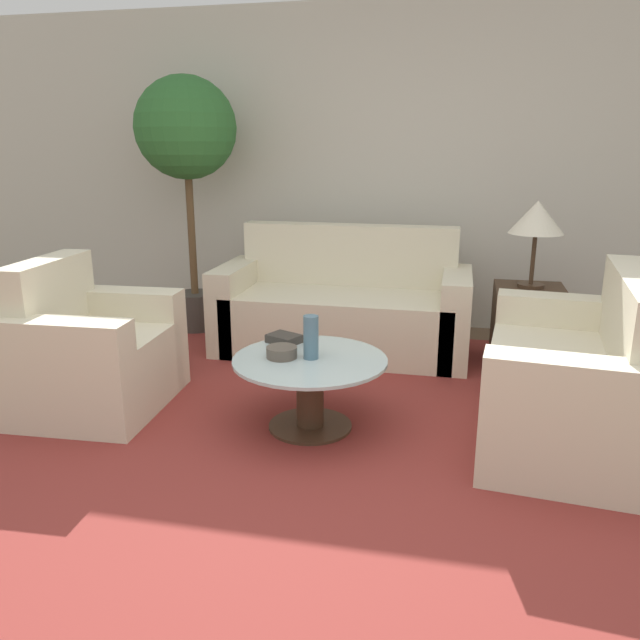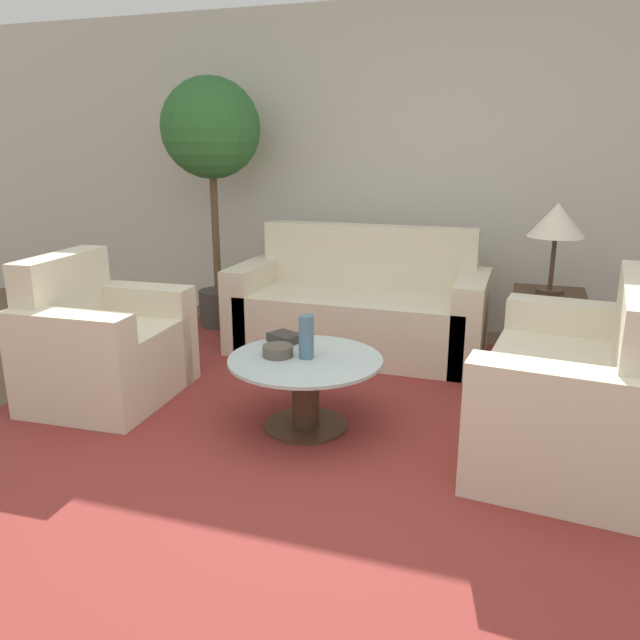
{
  "view_description": "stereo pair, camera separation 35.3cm",
  "coord_description": "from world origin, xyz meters",
  "px_view_note": "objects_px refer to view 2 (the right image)",
  "views": [
    {
      "loc": [
        0.59,
        -2.26,
        1.52
      ],
      "look_at": [
        -0.14,
        1.06,
        0.55
      ],
      "focal_mm": 35.0,
      "sensor_mm": 36.0,
      "label": 1
    },
    {
      "loc": [
        0.93,
        -2.16,
        1.52
      ],
      "look_at": [
        -0.14,
        1.06,
        0.55
      ],
      "focal_mm": 35.0,
      "sensor_mm": 36.0,
      "label": 2
    }
  ],
  "objects_px": {
    "potted_plant": "(211,141)",
    "table_lamp": "(557,222)",
    "bowl": "(278,351)",
    "armchair": "(101,350)",
    "vase": "(306,337)",
    "sofa_main": "(360,311)",
    "book_stack": "(285,338)",
    "loveseat": "(579,394)",
    "coffee_table": "(305,383)"
  },
  "relations": [
    {
      "from": "sofa_main",
      "to": "armchair",
      "type": "distance_m",
      "value": 1.88
    },
    {
      "from": "sofa_main",
      "to": "table_lamp",
      "type": "distance_m",
      "value": 1.51
    },
    {
      "from": "loveseat",
      "to": "book_stack",
      "type": "xyz_separation_m",
      "value": [
        -1.6,
        0.04,
        0.13
      ]
    },
    {
      "from": "sofa_main",
      "to": "vase",
      "type": "xyz_separation_m",
      "value": [
        0.08,
        -1.41,
        0.22
      ]
    },
    {
      "from": "bowl",
      "to": "table_lamp",
      "type": "bearing_deg",
      "value": 44.64
    },
    {
      "from": "loveseat",
      "to": "table_lamp",
      "type": "bearing_deg",
      "value": -167.27
    },
    {
      "from": "loveseat",
      "to": "potted_plant",
      "type": "distance_m",
      "value": 3.37
    },
    {
      "from": "potted_plant",
      "to": "book_stack",
      "type": "distance_m",
      "value": 2.15
    },
    {
      "from": "sofa_main",
      "to": "book_stack",
      "type": "height_order",
      "value": "sofa_main"
    },
    {
      "from": "vase",
      "to": "bowl",
      "type": "distance_m",
      "value": 0.18
    },
    {
      "from": "coffee_table",
      "to": "book_stack",
      "type": "bearing_deg",
      "value": 131.71
    },
    {
      "from": "potted_plant",
      "to": "table_lamp",
      "type": "bearing_deg",
      "value": -6.33
    },
    {
      "from": "table_lamp",
      "to": "armchair",
      "type": "bearing_deg",
      "value": -152.59
    },
    {
      "from": "sofa_main",
      "to": "book_stack",
      "type": "relative_size",
      "value": 8.49
    },
    {
      "from": "armchair",
      "to": "book_stack",
      "type": "xyz_separation_m",
      "value": [
        1.13,
        0.21,
        0.13
      ]
    },
    {
      "from": "armchair",
      "to": "vase",
      "type": "height_order",
      "value": "armchair"
    },
    {
      "from": "potted_plant",
      "to": "bowl",
      "type": "bearing_deg",
      "value": -53.68
    },
    {
      "from": "sofa_main",
      "to": "bowl",
      "type": "relative_size",
      "value": 11.15
    },
    {
      "from": "potted_plant",
      "to": "vase",
      "type": "height_order",
      "value": "potted_plant"
    },
    {
      "from": "coffee_table",
      "to": "table_lamp",
      "type": "xyz_separation_m",
      "value": [
        1.25,
        1.37,
        0.76
      ]
    },
    {
      "from": "armchair",
      "to": "potted_plant",
      "type": "xyz_separation_m",
      "value": [
        -0.05,
        1.63,
        1.23
      ]
    },
    {
      "from": "bowl",
      "to": "loveseat",
      "type": "bearing_deg",
      "value": 7.73
    },
    {
      "from": "loveseat",
      "to": "bowl",
      "type": "relative_size",
      "value": 8.84
    },
    {
      "from": "sofa_main",
      "to": "bowl",
      "type": "distance_m",
      "value": 1.44
    },
    {
      "from": "potted_plant",
      "to": "armchair",
      "type": "bearing_deg",
      "value": -88.38
    },
    {
      "from": "loveseat",
      "to": "book_stack",
      "type": "relative_size",
      "value": 6.73
    },
    {
      "from": "sofa_main",
      "to": "potted_plant",
      "type": "relative_size",
      "value": 0.91
    },
    {
      "from": "book_stack",
      "to": "coffee_table",
      "type": "bearing_deg",
      "value": -23.45
    },
    {
      "from": "table_lamp",
      "to": "potted_plant",
      "type": "bearing_deg",
      "value": 173.67
    },
    {
      "from": "sofa_main",
      "to": "vase",
      "type": "distance_m",
      "value": 1.43
    },
    {
      "from": "table_lamp",
      "to": "sofa_main",
      "type": "bearing_deg",
      "value": 177.95
    },
    {
      "from": "armchair",
      "to": "loveseat",
      "type": "height_order",
      "value": "loveseat"
    },
    {
      "from": "table_lamp",
      "to": "book_stack",
      "type": "relative_size",
      "value": 2.73
    },
    {
      "from": "sofa_main",
      "to": "loveseat",
      "type": "relative_size",
      "value": 1.26
    },
    {
      "from": "armchair",
      "to": "vase",
      "type": "relative_size",
      "value": 4.01
    },
    {
      "from": "potted_plant",
      "to": "book_stack",
      "type": "xyz_separation_m",
      "value": [
        1.17,
        -1.42,
        -1.1
      ]
    },
    {
      "from": "bowl",
      "to": "book_stack",
      "type": "distance_m",
      "value": 0.26
    },
    {
      "from": "armchair",
      "to": "bowl",
      "type": "distance_m",
      "value": 1.19
    },
    {
      "from": "armchair",
      "to": "table_lamp",
      "type": "bearing_deg",
      "value": -65.45
    },
    {
      "from": "sofa_main",
      "to": "loveseat",
      "type": "height_order",
      "value": "sofa_main"
    },
    {
      "from": "potted_plant",
      "to": "bowl",
      "type": "xyz_separation_m",
      "value": [
        1.23,
        -1.68,
        -1.09
      ]
    },
    {
      "from": "armchair",
      "to": "book_stack",
      "type": "relative_size",
      "value": 4.34
    },
    {
      "from": "table_lamp",
      "to": "bowl",
      "type": "bearing_deg",
      "value": -135.36
    },
    {
      "from": "coffee_table",
      "to": "table_lamp",
      "type": "relative_size",
      "value": 1.4
    },
    {
      "from": "sofa_main",
      "to": "armchair",
      "type": "height_order",
      "value": "sofa_main"
    },
    {
      "from": "bowl",
      "to": "book_stack",
      "type": "height_order",
      "value": "bowl"
    },
    {
      "from": "coffee_table",
      "to": "potted_plant",
      "type": "relative_size",
      "value": 0.41
    },
    {
      "from": "bowl",
      "to": "armchair",
      "type": "bearing_deg",
      "value": 177.97
    },
    {
      "from": "coffee_table",
      "to": "bowl",
      "type": "height_order",
      "value": "bowl"
    },
    {
      "from": "loveseat",
      "to": "sofa_main",
      "type": "bearing_deg",
      "value": -123.99
    }
  ]
}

